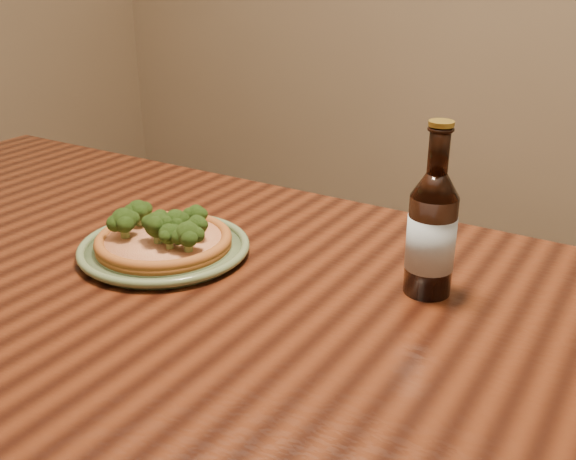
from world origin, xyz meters
The scene contains 4 objects.
table centered at (0.00, 0.10, 0.66)m, with size 1.60×0.90×0.75m.
plate centered at (0.02, 0.17, 0.76)m, with size 0.28×0.28×0.02m.
pizza centered at (0.02, 0.17, 0.78)m, with size 0.22×0.22×0.07m.
beer_bottle centered at (0.43, 0.27, 0.84)m, with size 0.07×0.07×0.25m.
Camera 1 is at (0.71, -0.58, 1.22)m, focal length 42.00 mm.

